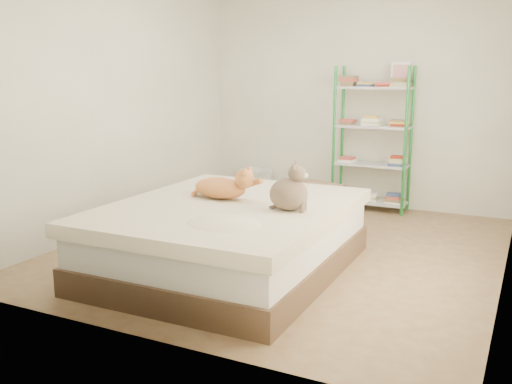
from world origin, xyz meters
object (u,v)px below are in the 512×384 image
Objects in this scene: shelf_unit at (373,138)px; white_bin at (256,183)px; cardboard_box at (317,200)px; bed at (229,237)px; grey_cat at (289,187)px; orange_cat at (220,185)px.

shelf_unit is 4.44× the size of white_bin.
cardboard_box reaches higher than white_bin.
grey_cat reaches higher than bed.
cardboard_box is at bearing -27.25° from white_bin.
grey_cat is 3.07m from white_bin.
white_bin is (-1.56, 2.58, -0.55)m from grey_cat.
shelf_unit reaches higher than bed.
bed is 2.75m from shelf_unit.
bed reaches higher than cardboard_box.
shelf_unit is at bearing -8.22° from grey_cat.
orange_cat is at bearing -76.44° from cardboard_box.
shelf_unit is (-0.05, 2.63, 0.11)m from grey_cat.
shelf_unit reaches higher than grey_cat.
orange_cat reaches higher than bed.
orange_cat is at bearing -70.40° from white_bin.
grey_cat reaches higher than orange_cat.
orange_cat reaches higher than cardboard_box.
bed is at bearing -68.19° from white_bin.
white_bin is (-0.87, 2.45, -0.48)m from orange_cat.
grey_cat is 0.94× the size of white_bin.
shelf_unit is 1.66m from white_bin.
white_bin is (-1.05, 0.54, 0.01)m from cardboard_box.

